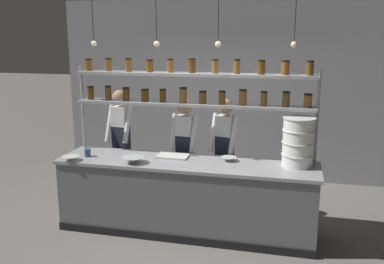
{
  "coord_description": "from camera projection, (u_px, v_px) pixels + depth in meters",
  "views": [
    {
      "loc": [
        1.27,
        -4.91,
        2.44
      ],
      "look_at": [
        0.03,
        0.2,
        1.25
      ],
      "focal_mm": 40.0,
      "sensor_mm": 36.0,
      "label": 1
    }
  ],
  "objects": [
    {
      "name": "ground_plane",
      "position": [
        186.0,
        230.0,
        5.49
      ],
      "size": [
        40.0,
        40.0,
        0.0
      ],
      "primitive_type": "plane",
      "color": "slate"
    },
    {
      "name": "back_wall",
      "position": [
        220.0,
        90.0,
        7.4
      ],
      "size": [
        5.64,
        0.12,
        3.05
      ],
      "primitive_type": "cube",
      "color": "#939399",
      "rests_on": "ground_plane"
    },
    {
      "name": "prep_counter",
      "position": [
        186.0,
        196.0,
        5.38
      ],
      "size": [
        3.24,
        0.76,
        0.92
      ],
      "color": "slate",
      "rests_on": "ground_plane"
    },
    {
      "name": "spice_shelf_unit",
      "position": [
        193.0,
        92.0,
        5.41
      ],
      "size": [
        3.12,
        0.28,
        2.16
      ],
      "color": "#999BA0",
      "rests_on": "ground_plane"
    },
    {
      "name": "chef_left",
      "position": [
        121.0,
        139.0,
        6.21
      ],
      "size": [
        0.38,
        0.31,
        1.69
      ],
      "rotation": [
        0.0,
        0.0,
        -0.11
      ],
      "color": "black",
      "rests_on": "ground_plane"
    },
    {
      "name": "chef_center",
      "position": [
        185.0,
        149.0,
        5.9
      ],
      "size": [
        0.37,
        0.29,
        1.61
      ],
      "rotation": [
        0.0,
        0.0,
        -0.06
      ],
      "color": "black",
      "rests_on": "ground_plane"
    },
    {
      "name": "chef_right",
      "position": [
        224.0,
        149.0,
        5.81
      ],
      "size": [
        0.4,
        0.33,
        1.62
      ],
      "rotation": [
        0.0,
        0.0,
        -0.22
      ],
      "color": "black",
      "rests_on": "ground_plane"
    },
    {
      "name": "container_stack",
      "position": [
        298.0,
        142.0,
        5.04
      ],
      "size": [
        0.38,
        0.38,
        0.59
      ],
      "color": "white",
      "rests_on": "prep_counter"
    },
    {
      "name": "cutting_board",
      "position": [
        173.0,
        156.0,
        5.47
      ],
      "size": [
        0.4,
        0.26,
        0.02
      ],
      "color": "silver",
      "rests_on": "prep_counter"
    },
    {
      "name": "prep_bowl_near_left",
      "position": [
        133.0,
        160.0,
        5.21
      ],
      "size": [
        0.28,
        0.28,
        0.08
      ],
      "color": "#B2B7BC",
      "rests_on": "prep_counter"
    },
    {
      "name": "prep_bowl_center_front",
      "position": [
        71.0,
        158.0,
        5.31
      ],
      "size": [
        0.21,
        0.21,
        0.06
      ],
      "color": "silver",
      "rests_on": "prep_counter"
    },
    {
      "name": "prep_bowl_center_back",
      "position": [
        229.0,
        159.0,
        5.3
      ],
      "size": [
        0.19,
        0.19,
        0.05
      ],
      "color": "silver",
      "rests_on": "prep_counter"
    },
    {
      "name": "serving_cup_front",
      "position": [
        88.0,
        153.0,
        5.49
      ],
      "size": [
        0.08,
        0.08,
        0.1
      ],
      "color": "#334C70",
      "rests_on": "prep_counter"
    },
    {
      "name": "pendant_light_row",
      "position": [
        188.0,
        41.0,
        4.96
      ],
      "size": [
        2.47,
        0.07,
        0.69
      ],
      "color": "black"
    }
  ]
}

